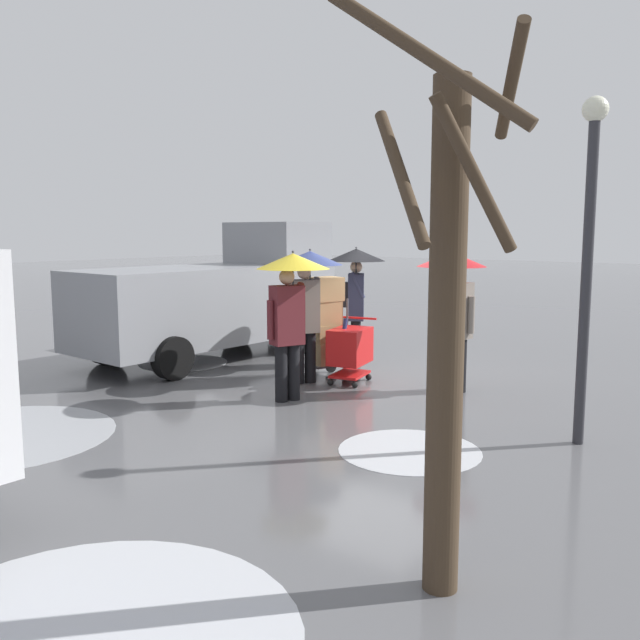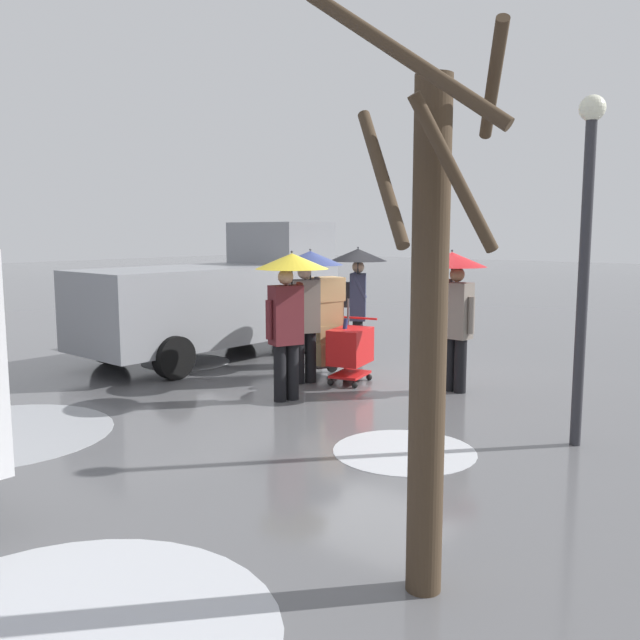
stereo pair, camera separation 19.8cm
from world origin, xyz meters
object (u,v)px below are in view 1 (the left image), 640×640
cargo_van_parked_right (219,296)px  bare_tree_near (446,319)px  pedestrian_white_side (356,279)px  pedestrian_far_side (290,291)px  hand_dolly_boxes (325,323)px  pedestrian_pink_side (307,284)px  pedestrian_black_side (454,287)px  street_lamp (589,235)px  shopping_cart_vendor (350,348)px

cargo_van_parked_right → bare_tree_near: bare_tree_near is taller
pedestrian_white_side → pedestrian_far_side: size_ratio=1.00×
hand_dolly_boxes → pedestrian_pink_side: (-0.04, 0.51, 0.68)m
pedestrian_pink_side → pedestrian_black_side: same height
pedestrian_pink_side → bare_tree_near: 6.35m
pedestrian_pink_side → bare_tree_near: bearing=137.1°
pedestrian_black_side → street_lamp: bearing=148.4°
pedestrian_pink_side → street_lamp: street_lamp is taller
bare_tree_near → street_lamp: 3.86m
shopping_cart_vendor → bare_tree_near: bearing=131.0°
cargo_van_parked_right → pedestrian_white_side: 2.75m
pedestrian_white_side → street_lamp: size_ratio=0.56×
pedestrian_black_side → pedestrian_far_side: size_ratio=1.00×
shopping_cart_vendor → pedestrian_far_side: (0.02, 1.43, 1.02)m
hand_dolly_boxes → pedestrian_pink_side: pedestrian_pink_side is taller
hand_dolly_boxes → pedestrian_far_side: 1.77m
pedestrian_far_side → cargo_van_parked_right: bearing=-27.8°
cargo_van_parked_right → pedestrian_pink_side: size_ratio=2.52×
pedestrian_white_side → street_lamp: 5.17m
shopping_cart_vendor → pedestrian_black_side: (-1.52, -0.54, 1.02)m
cargo_van_parked_right → pedestrian_pink_side: 2.90m
hand_dolly_boxes → street_lamp: bearing=167.2°
hand_dolly_boxes → street_lamp: 4.79m
cargo_van_parked_right → bare_tree_near: size_ratio=1.43×
pedestrian_far_side → street_lamp: bearing=-172.3°
shopping_cart_vendor → hand_dolly_boxes: hand_dolly_boxes is taller
cargo_van_parked_right → hand_dolly_boxes: bearing=175.8°
pedestrian_black_side → pedestrian_white_side: bearing=-17.3°
shopping_cart_vendor → pedestrian_pink_side: bearing=36.6°
hand_dolly_boxes → pedestrian_black_side: (-2.10, -0.43, 0.68)m
pedestrian_far_side → street_lamp: (-3.88, -0.52, 0.79)m
hand_dolly_boxes → bare_tree_near: 6.80m
pedestrian_black_side → pedestrian_far_side: (1.54, 1.97, 0.00)m
pedestrian_white_side → cargo_van_parked_right: bearing=20.2°
shopping_cart_vendor → pedestrian_white_side: 1.78m
pedestrian_black_side → pedestrian_white_side: (2.29, -0.71, -0.01)m
pedestrian_black_side → bare_tree_near: bare_tree_near is taller
pedestrian_far_side → pedestrian_white_side: bearing=-74.4°
street_lamp → pedestrian_black_side: bearing=-31.6°
cargo_van_parked_right → pedestrian_far_side: size_ratio=2.52×
cargo_van_parked_right → pedestrian_pink_side: bearing=165.6°
hand_dolly_boxes → street_lamp: size_ratio=0.43×
shopping_cart_vendor → pedestrian_white_side: (0.77, -1.25, 1.00)m
cargo_van_parked_right → street_lamp: 7.39m
pedestrian_white_side → shopping_cart_vendor: bearing=121.7°
pedestrian_pink_side → pedestrian_white_side: size_ratio=1.00×
pedestrian_pink_side → street_lamp: 4.50m
pedestrian_pink_side → street_lamp: size_ratio=0.56×
street_lamp → bare_tree_near: bearing=93.7°
pedestrian_black_side → cargo_van_parked_right: bearing=2.7°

